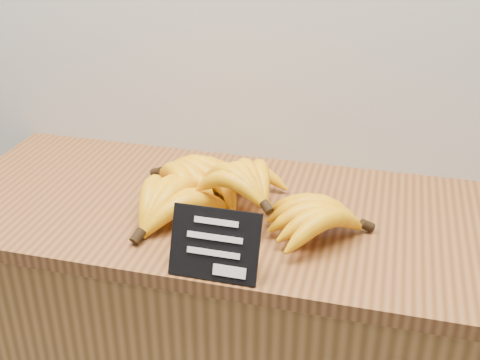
# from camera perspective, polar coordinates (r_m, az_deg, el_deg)

# --- Properties ---
(counter_top) EXTENTS (1.30, 0.54, 0.03)m
(counter_top) POSITION_cam_1_polar(r_m,az_deg,el_deg) (1.27, 0.57, -3.21)
(counter_top) COLOR brown
(counter_top) RESTS_ON counter
(chalkboard_sign) EXTENTS (0.16, 0.06, 0.12)m
(chalkboard_sign) POSITION_cam_1_polar(r_m,az_deg,el_deg) (1.04, -2.43, -6.13)
(chalkboard_sign) COLOR black
(chalkboard_sign) RESTS_ON counter_top
(banana_pile) EXTENTS (0.54, 0.38, 0.12)m
(banana_pile) POSITION_cam_1_polar(r_m,az_deg,el_deg) (1.23, -1.22, -1.13)
(banana_pile) COLOR #F1AE09
(banana_pile) RESTS_ON counter_top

